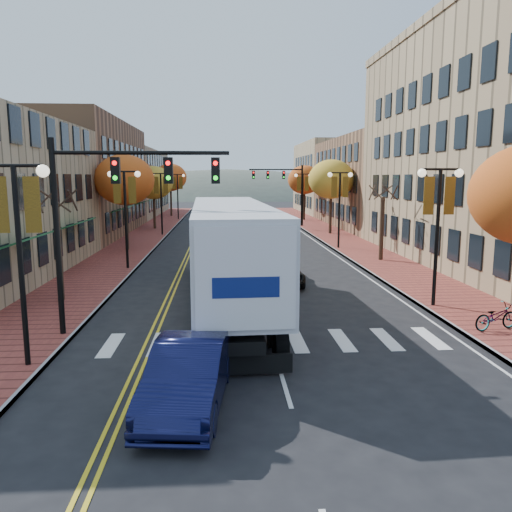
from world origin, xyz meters
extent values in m
plane|color=black|center=(0.00, 0.00, 0.00)|extent=(200.00, 200.00, 0.00)
cube|color=brown|center=(-9.00, 32.50, 0.07)|extent=(4.00, 85.00, 0.15)
cube|color=brown|center=(9.00, 32.50, 0.07)|extent=(4.00, 85.00, 0.15)
cube|color=brown|center=(-17.00, 36.00, 5.50)|extent=(12.00, 24.00, 11.00)
cube|color=#9E8966|center=(-17.00, 61.00, 4.75)|extent=(12.00, 26.00, 9.50)
cube|color=brown|center=(18.50, 42.00, 5.00)|extent=(15.00, 24.00, 10.00)
cube|color=#9E8966|center=(18.50, 64.00, 5.50)|extent=(15.00, 20.00, 11.00)
cylinder|color=#382619|center=(-9.00, 8.00, 2.25)|extent=(0.28, 0.28, 4.20)
cylinder|color=#382619|center=(-9.00, 24.00, 2.60)|extent=(0.28, 0.28, 4.90)
ellipsoid|color=#D45019|center=(-9.00, 24.00, 5.46)|extent=(4.48, 4.48, 3.81)
cylinder|color=#382619|center=(-9.00, 40.00, 2.42)|extent=(0.28, 0.28, 4.55)
ellipsoid|color=gold|center=(-9.00, 40.00, 5.07)|extent=(4.16, 4.16, 3.54)
cylinder|color=#382619|center=(-9.00, 58.00, 2.67)|extent=(0.28, 0.28, 5.04)
ellipsoid|color=#D45019|center=(-9.00, 58.00, 5.62)|extent=(4.61, 4.61, 3.92)
cylinder|color=#382619|center=(9.00, 18.00, 2.25)|extent=(0.28, 0.28, 4.20)
cylinder|color=#382619|center=(9.00, 34.00, 2.60)|extent=(0.28, 0.28, 4.90)
ellipsoid|color=gold|center=(9.00, 34.00, 5.46)|extent=(4.48, 4.48, 3.81)
cylinder|color=#382619|center=(9.00, 50.00, 2.53)|extent=(0.28, 0.28, 4.76)
ellipsoid|color=#D45019|center=(9.00, 50.00, 5.30)|extent=(4.35, 4.35, 3.70)
cylinder|color=black|center=(-7.50, 0.00, 3.00)|extent=(0.16, 0.16, 6.00)
cylinder|color=black|center=(-7.50, 0.00, 6.00)|extent=(1.60, 0.10, 0.10)
sphere|color=#FFF2CC|center=(-6.70, 0.00, 5.85)|extent=(0.36, 0.36, 0.36)
cube|color=#A97516|center=(-7.95, 0.00, 4.90)|extent=(0.45, 0.03, 1.60)
cube|color=#A97516|center=(-7.05, 0.00, 4.90)|extent=(0.45, 0.03, 1.60)
cylinder|color=black|center=(-7.50, 16.00, 3.00)|extent=(0.16, 0.16, 6.00)
cylinder|color=black|center=(-7.50, 16.00, 6.00)|extent=(1.60, 0.10, 0.10)
sphere|color=#FFF2CC|center=(-8.30, 16.00, 5.85)|extent=(0.36, 0.36, 0.36)
sphere|color=#FFF2CC|center=(-6.70, 16.00, 5.85)|extent=(0.36, 0.36, 0.36)
cube|color=#A97516|center=(-7.95, 16.00, 4.90)|extent=(0.45, 0.03, 1.60)
cube|color=#A97516|center=(-7.05, 16.00, 4.90)|extent=(0.45, 0.03, 1.60)
cylinder|color=black|center=(-7.50, 34.00, 3.00)|extent=(0.16, 0.16, 6.00)
cylinder|color=black|center=(-7.50, 34.00, 6.00)|extent=(1.60, 0.10, 0.10)
sphere|color=#FFF2CC|center=(-8.30, 34.00, 5.85)|extent=(0.36, 0.36, 0.36)
sphere|color=#FFF2CC|center=(-6.70, 34.00, 5.85)|extent=(0.36, 0.36, 0.36)
cube|color=#A97516|center=(-7.95, 34.00, 4.90)|extent=(0.45, 0.03, 1.60)
cube|color=#A97516|center=(-7.05, 34.00, 4.90)|extent=(0.45, 0.03, 1.60)
cylinder|color=black|center=(-7.50, 52.00, 3.00)|extent=(0.16, 0.16, 6.00)
cylinder|color=black|center=(-7.50, 52.00, 6.00)|extent=(1.60, 0.10, 0.10)
sphere|color=#FFF2CC|center=(-8.30, 52.00, 5.85)|extent=(0.36, 0.36, 0.36)
sphere|color=#FFF2CC|center=(-6.70, 52.00, 5.85)|extent=(0.36, 0.36, 0.36)
cube|color=#A97516|center=(-7.95, 52.00, 4.90)|extent=(0.45, 0.03, 1.60)
cube|color=#A97516|center=(-7.05, 52.00, 4.90)|extent=(0.45, 0.03, 1.60)
cylinder|color=black|center=(7.50, 6.00, 3.00)|extent=(0.16, 0.16, 6.00)
cylinder|color=black|center=(7.50, 6.00, 6.00)|extent=(1.60, 0.10, 0.10)
sphere|color=#FFF2CC|center=(6.70, 6.00, 5.85)|extent=(0.36, 0.36, 0.36)
sphere|color=#FFF2CC|center=(8.30, 6.00, 5.85)|extent=(0.36, 0.36, 0.36)
cube|color=#A97516|center=(7.05, 6.00, 4.90)|extent=(0.45, 0.03, 1.60)
cube|color=#A97516|center=(7.95, 6.00, 4.90)|extent=(0.45, 0.03, 1.60)
cylinder|color=black|center=(7.50, 24.00, 3.00)|extent=(0.16, 0.16, 6.00)
cylinder|color=black|center=(7.50, 24.00, 6.00)|extent=(1.60, 0.10, 0.10)
sphere|color=#FFF2CC|center=(6.70, 24.00, 5.85)|extent=(0.36, 0.36, 0.36)
sphere|color=#FFF2CC|center=(8.30, 24.00, 5.85)|extent=(0.36, 0.36, 0.36)
cube|color=#A97516|center=(7.05, 24.00, 4.90)|extent=(0.45, 0.03, 1.60)
cube|color=#A97516|center=(7.95, 24.00, 4.90)|extent=(0.45, 0.03, 1.60)
cylinder|color=black|center=(7.50, 42.00, 3.00)|extent=(0.16, 0.16, 6.00)
cylinder|color=black|center=(7.50, 42.00, 6.00)|extent=(1.60, 0.10, 0.10)
sphere|color=#FFF2CC|center=(6.70, 42.00, 5.85)|extent=(0.36, 0.36, 0.36)
sphere|color=#FFF2CC|center=(8.30, 42.00, 5.85)|extent=(0.36, 0.36, 0.36)
cube|color=#A97516|center=(7.05, 42.00, 4.90)|extent=(0.45, 0.03, 1.60)
cube|color=#A97516|center=(7.95, 42.00, 4.90)|extent=(0.45, 0.03, 1.60)
cylinder|color=black|center=(-7.40, 3.00, 3.50)|extent=(0.20, 0.20, 7.00)
cylinder|color=black|center=(-4.40, 3.00, 6.50)|extent=(6.00, 0.14, 0.14)
cube|color=black|center=(-5.30, 3.00, 5.90)|extent=(0.30, 0.25, 0.90)
sphere|color=#FF0C0C|center=(-5.30, 2.86, 6.15)|extent=(0.16, 0.16, 0.16)
cube|color=black|center=(-3.50, 3.00, 5.90)|extent=(0.30, 0.25, 0.90)
sphere|color=#FF0C0C|center=(-3.50, 2.86, 6.15)|extent=(0.16, 0.16, 0.16)
cube|color=black|center=(-1.88, 3.00, 5.90)|extent=(0.30, 0.25, 0.90)
sphere|color=#FF0C0C|center=(-1.88, 2.86, 6.15)|extent=(0.16, 0.16, 0.16)
cylinder|color=black|center=(7.40, 42.00, 3.50)|extent=(0.20, 0.20, 7.00)
cylinder|color=black|center=(4.40, 42.00, 6.50)|extent=(6.00, 0.14, 0.14)
cube|color=black|center=(5.30, 42.00, 5.90)|extent=(0.30, 0.25, 0.90)
sphere|color=#FF0C0C|center=(5.30, 41.86, 6.15)|extent=(0.16, 0.16, 0.16)
cube|color=black|center=(3.50, 42.00, 5.90)|extent=(0.30, 0.25, 0.90)
sphere|color=#FF0C0C|center=(3.50, 41.86, 6.15)|extent=(0.16, 0.16, 0.16)
cube|color=black|center=(1.88, 42.00, 5.90)|extent=(0.30, 0.25, 0.90)
sphere|color=#FF0C0C|center=(1.88, 41.86, 6.15)|extent=(0.16, 0.16, 0.16)
cube|color=black|center=(-1.34, 5.99, 0.97)|extent=(1.71, 14.88, 0.40)
cube|color=silver|center=(-1.34, 5.99, 2.97)|extent=(3.54, 14.95, 3.20)
cube|color=black|center=(-1.69, 15.12, 1.88)|extent=(2.99, 3.53, 2.86)
cylinder|color=black|center=(-2.30, 0.01, 0.57)|extent=(0.44, 1.16, 1.14)
cylinder|color=black|center=(0.09, 0.10, 0.57)|extent=(0.44, 1.16, 1.14)
cylinder|color=black|center=(-2.36, 1.38, 0.57)|extent=(0.44, 1.16, 1.14)
cylinder|color=black|center=(0.04, 1.47, 0.57)|extent=(0.44, 1.16, 1.14)
cylinder|color=black|center=(-2.83, 13.70, 0.57)|extent=(0.44, 1.16, 1.14)
cylinder|color=black|center=(-0.44, 13.80, 0.57)|extent=(0.44, 1.16, 1.14)
cylinder|color=black|center=(-2.93, 16.21, 0.57)|extent=(0.44, 1.16, 1.14)
cylinder|color=black|center=(-0.53, 16.31, 0.57)|extent=(0.44, 1.16, 1.14)
imported|color=#0C0F33|center=(-2.55, -2.75, 0.82)|extent=(2.26, 5.15, 1.64)
imported|color=black|center=(1.53, 11.34, 0.61)|extent=(2.11, 4.41, 1.22)
imported|color=white|center=(-3.57, 53.52, 0.79)|extent=(2.26, 4.77, 1.58)
imported|color=#9EA0A6|center=(2.47, 57.33, 0.76)|extent=(2.24, 5.25, 1.51)
imported|color=#9C9BA2|center=(1.02, 64.71, 0.81)|extent=(1.91, 5.00, 1.63)
imported|color=gray|center=(8.28, 2.37, 0.64)|extent=(1.98, 1.12, 0.98)
camera|label=1|loc=(-1.66, -14.62, 5.69)|focal=35.00mm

